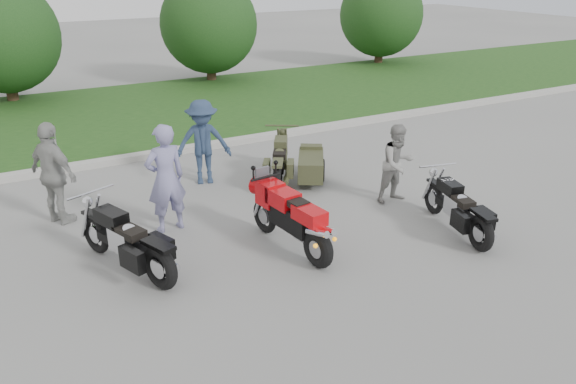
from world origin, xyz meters
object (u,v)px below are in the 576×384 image
sportbike_red (291,217)px  cruiser_right (459,211)px  person_back (54,174)px  person_denim (203,142)px  cruiser_left (129,244)px  person_grey (398,164)px  person_stripe (166,179)px  cruiser_sidecar (298,164)px

sportbike_red → cruiser_right: sportbike_red is taller
sportbike_red → person_back: (-3.18, 2.95, 0.35)m
sportbike_red → person_denim: size_ratio=1.18×
cruiser_right → person_back: 7.16m
cruiser_left → person_denim: 3.79m
person_grey → person_back: bearing=159.1°
person_back → person_stripe: bearing=-157.4°
cruiser_left → person_denim: size_ratio=1.25×
cruiser_left → cruiser_right: cruiser_left is taller
sportbike_red → person_denim: (-0.16, 3.53, 0.31)m
sportbike_red → cruiser_left: size_ratio=0.94×
sportbike_red → person_back: size_ratio=1.13×
cruiser_sidecar → person_denim: bearing=-175.9°
cruiser_sidecar → person_back: size_ratio=1.09×
sportbike_red → person_denim: 3.55m
person_denim → person_stripe: bearing=-110.2°
sportbike_red → person_stripe: (-1.53, 1.70, 0.37)m
cruiser_right → person_denim: bearing=137.4°
person_grey → person_denim: 4.04m
sportbike_red → person_back: 4.35m
person_grey → cruiser_right: bearing=-88.8°
cruiser_right → sportbike_red: bearing=176.1°
sportbike_red → cruiser_right: bearing=-23.9°
cruiser_right → person_grey: (-0.06, 1.65, 0.36)m
sportbike_red → person_back: bearing=130.1°
cruiser_left → cruiser_right: size_ratio=1.07×
cruiser_left → person_back: bearing=85.5°
cruiser_right → person_stripe: person_stripe is taller
sportbike_red → person_stripe: 2.32m
cruiser_right → cruiser_sidecar: cruiser_sidecar is taller
cruiser_left → cruiser_sidecar: bearing=5.6°
person_back → sportbike_red: bearing=-163.1°
person_denim → cruiser_sidecar: bearing=-10.9°
person_grey → person_denim: (-2.96, 2.75, 0.12)m
person_back → cruiser_sidecar: bearing=-124.3°
cruiser_right → cruiser_sidecar: 3.69m
person_grey → person_denim: person_denim is taller
person_stripe → person_denim: bearing=-132.1°
person_grey → person_denim: bearing=136.1°
person_denim → cruiser_left: bearing=-111.6°
cruiser_left → person_stripe: size_ratio=1.17×
cruiser_sidecar → person_grey: (1.18, -1.83, 0.38)m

